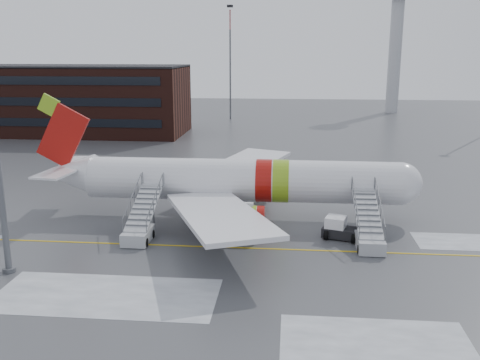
# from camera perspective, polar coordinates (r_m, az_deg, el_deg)

# --- Properties ---
(ground) EXTENTS (260.00, 260.00, 0.00)m
(ground) POSITION_cam_1_polar(r_m,az_deg,el_deg) (42.91, -2.01, -6.71)
(ground) COLOR #494C4F
(ground) RESTS_ON ground
(airliner) EXTENTS (35.03, 32.97, 11.18)m
(airliner) POSITION_cam_1_polar(r_m,az_deg,el_deg) (48.42, -0.90, -0.09)
(airliner) COLOR white
(airliner) RESTS_ON ground
(airstair_fwd) EXTENTS (2.05, 7.70, 3.48)m
(airstair_fwd) POSITION_cam_1_polar(r_m,az_deg,el_deg) (43.00, 13.58, -5.55)
(airstair_fwd) COLOR #A4A7AB
(airstair_fwd) RESTS_ON ground
(airstair_aft) EXTENTS (2.05, 7.70, 3.48)m
(airstair_aft) POSITION_cam_1_polar(r_m,az_deg,el_deg) (44.18, -10.59, -4.87)
(airstair_aft) COLOR #AFB2B7
(airstair_aft) RESTS_ON ground
(pushback_tug) EXTENTS (3.46, 2.97, 1.77)m
(pushback_tug) POSITION_cam_1_polar(r_m,az_deg,el_deg) (44.44, 10.60, -5.14)
(pushback_tug) COLOR black
(pushback_tug) RESTS_ON ground
(terminal_building) EXTENTS (62.00, 16.11, 12.30)m
(terminal_building) POSITION_cam_1_polar(r_m,az_deg,el_deg) (107.71, -22.68, 7.99)
(terminal_building) COLOR #3F1E16
(terminal_building) RESTS_ON ground
(control_tower) EXTENTS (6.40, 6.40, 30.00)m
(control_tower) POSITION_cam_1_polar(r_m,az_deg,el_deg) (137.18, 16.33, 14.76)
(control_tower) COLOR #B2B5BA
(control_tower) RESTS_ON ground
(light_mast_far_n) EXTENTS (1.20, 1.20, 24.25)m
(light_mast_far_n) POSITION_cam_1_polar(r_m,az_deg,el_deg) (118.62, -1.05, 13.16)
(light_mast_far_n) COLOR #595B60
(light_mast_far_n) RESTS_ON ground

